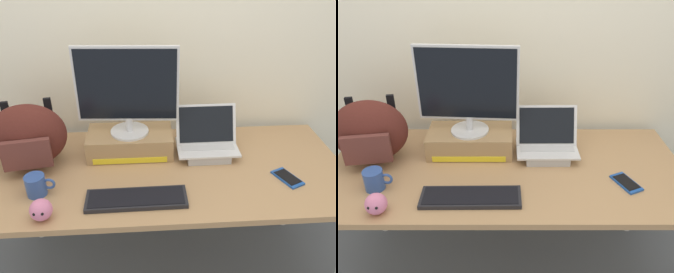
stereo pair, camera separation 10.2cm
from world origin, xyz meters
TOP-DOWN VIEW (x-y plane):
  - ground_plane at (0.00, 0.00)m, footprint 20.00×20.00m
  - back_wall at (0.00, 0.50)m, footprint 7.00×0.10m
  - desk at (0.00, 0.00)m, footprint 1.78×0.80m
  - toner_box_yellow at (-0.19, 0.16)m, footprint 0.44×0.24m
  - desktop_monitor at (-0.19, 0.16)m, footprint 0.51×0.20m
  - open_laptop at (0.21, 0.12)m, footprint 0.32×0.22m
  - external_keyboard at (-0.15, -0.24)m, footprint 0.44×0.15m
  - messenger_backpack at (-0.68, 0.08)m, footprint 0.40×0.29m
  - coffee_mug at (-0.60, -0.16)m, footprint 0.13×0.09m
  - cell_phone at (0.56, -0.13)m, footprint 0.13×0.17m
  - plush_toy at (-0.54, -0.33)m, footprint 0.09×0.09m

SIDE VIEW (x-z plane):
  - ground_plane at x=0.00m, z-range 0.00..0.00m
  - desk at x=0.00m, z-range 0.31..1.05m
  - cell_phone at x=0.56m, z-range 0.75..0.76m
  - external_keyboard at x=-0.15m, z-range 0.75..0.77m
  - plush_toy at x=-0.54m, z-range 0.75..0.84m
  - coffee_mug at x=-0.60m, z-range 0.75..0.85m
  - open_laptop at x=0.21m, z-range 0.68..0.92m
  - toner_box_yellow at x=-0.19m, z-range 0.75..0.87m
  - messenger_backpack at x=-0.68m, z-range 0.75..1.07m
  - desktop_monitor at x=-0.19m, z-range 0.88..1.33m
  - back_wall at x=0.00m, z-range 0.00..2.60m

